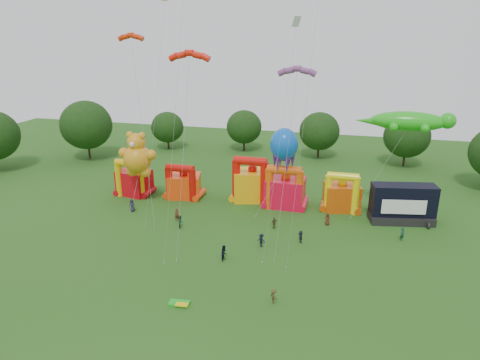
% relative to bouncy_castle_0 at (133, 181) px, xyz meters
% --- Properties ---
extents(ground, '(160.00, 160.00, 0.00)m').
position_rel_bouncy_castle_0_xyz_m(ground, '(19.00, -27.07, -2.36)').
color(ground, '#245217').
rests_on(ground, ground).
extents(tree_ring, '(125.21, 127.33, 12.07)m').
position_rel_bouncy_castle_0_xyz_m(tree_ring, '(17.81, -26.45, 3.90)').
color(tree_ring, '#352314').
rests_on(tree_ring, ground).
extents(bouncy_castle_0, '(5.53, 4.78, 6.19)m').
position_rel_bouncy_castle_0_xyz_m(bouncy_castle_0, '(0.00, 0.00, 0.00)').
color(bouncy_castle_0, red).
rests_on(bouncy_castle_0, ground).
extents(bouncy_castle_1, '(5.75, 5.01, 5.75)m').
position_rel_bouncy_castle_0_xyz_m(bouncy_castle_1, '(8.28, 0.85, -0.17)').
color(bouncy_castle_1, '#FE430D').
rests_on(bouncy_castle_1, ground).
extents(bouncy_castle_2, '(6.50, 5.68, 7.37)m').
position_rel_bouncy_castle_0_xyz_m(bouncy_castle_2, '(19.04, 2.34, 0.43)').
color(bouncy_castle_2, '#FFB10D').
rests_on(bouncy_castle_2, ground).
extents(bouncy_castle_3, '(5.77, 4.67, 6.76)m').
position_rel_bouncy_castle_0_xyz_m(bouncy_castle_3, '(24.41, 1.09, 0.20)').
color(bouncy_castle_3, red).
rests_on(bouncy_castle_3, ground).
extents(bouncy_castle_4, '(5.76, 5.04, 6.11)m').
position_rel_bouncy_castle_0_xyz_m(bouncy_castle_4, '(32.68, 1.78, -0.03)').
color(bouncy_castle_4, '#CF4B0B').
rests_on(bouncy_castle_4, ground).
extents(stage_trailer, '(8.96, 4.69, 5.41)m').
position_rel_bouncy_castle_0_xyz_m(stage_trailer, '(40.90, -0.51, 0.25)').
color(stage_trailer, black).
rests_on(stage_trailer, ground).
extents(teddy_bear_kite, '(5.94, 5.54, 11.35)m').
position_rel_bouncy_castle_0_xyz_m(teddy_bear_kite, '(2.92, -3.51, 5.01)').
color(teddy_bear_kite, orange).
rests_on(teddy_bear_kite, ground).
extents(gecko_kite, '(12.76, 4.84, 15.15)m').
position_rel_bouncy_castle_0_xyz_m(gecko_kite, '(38.30, 0.55, 6.20)').
color(gecko_kite, green).
rests_on(gecko_kite, ground).
extents(octopus_kite, '(5.28, 6.08, 12.31)m').
position_rel_bouncy_castle_0_xyz_m(octopus_kite, '(23.36, -1.01, 3.94)').
color(octopus_kite, blue).
rests_on(octopus_kite, ground).
extents(parafoil_kites, '(27.45, 15.85, 25.49)m').
position_rel_bouncy_castle_0_xyz_m(parafoil_kites, '(8.97, -8.32, 9.80)').
color(parafoil_kites, red).
rests_on(parafoil_kites, ground).
extents(diamond_kites, '(22.39, 14.37, 36.68)m').
position_rel_bouncy_castle_0_xyz_m(diamond_kites, '(19.49, -13.25, 13.36)').
color(diamond_kites, red).
rests_on(diamond_kites, ground).
extents(folded_kite_bundle, '(2.08, 1.24, 0.31)m').
position_rel_bouncy_castle_0_xyz_m(folded_kite_bundle, '(18.44, -26.21, -2.22)').
color(folded_kite_bundle, green).
rests_on(folded_kite_bundle, ground).
extents(spectator_0, '(0.95, 0.65, 1.88)m').
position_rel_bouncy_castle_0_xyz_m(spectator_0, '(3.06, -6.51, -1.42)').
color(spectator_0, '#27233A').
rests_on(spectator_0, ground).
extents(spectator_1, '(0.80, 0.79, 1.87)m').
position_rel_bouncy_castle_0_xyz_m(spectator_1, '(10.75, -8.04, -1.42)').
color(spectator_1, maroon).
rests_on(spectator_1, ground).
extents(spectator_2, '(0.88, 1.01, 1.75)m').
position_rel_bouncy_castle_0_xyz_m(spectator_2, '(12.02, -9.93, -1.48)').
color(spectator_2, '#183D1F').
rests_on(spectator_2, ground).
extents(spectator_3, '(1.21, 0.88, 1.68)m').
position_rel_bouncy_castle_0_xyz_m(spectator_3, '(23.65, -12.59, -1.52)').
color(spectator_3, black).
rests_on(spectator_3, ground).
extents(spectator_4, '(0.99, 0.85, 1.60)m').
position_rel_bouncy_castle_0_xyz_m(spectator_4, '(24.28, -7.08, -1.56)').
color(spectator_4, '#41321A').
rests_on(spectator_4, ground).
extents(spectator_5, '(0.87, 1.54, 1.58)m').
position_rel_bouncy_castle_0_xyz_m(spectator_5, '(28.16, -10.23, -1.57)').
color(spectator_5, '#222639').
rests_on(spectator_5, ground).
extents(spectator_6, '(0.93, 0.72, 1.69)m').
position_rel_bouncy_castle_0_xyz_m(spectator_6, '(31.08, -4.18, -1.51)').
color(spectator_6, '#532417').
rests_on(spectator_6, ground).
extents(spectator_7, '(0.75, 0.78, 1.80)m').
position_rel_bouncy_castle_0_xyz_m(spectator_7, '(40.48, -6.62, -1.46)').
color(spectator_7, '#1A4230').
rests_on(spectator_7, ground).
extents(spectator_8, '(0.75, 0.94, 1.87)m').
position_rel_bouncy_castle_0_xyz_m(spectator_8, '(20.19, -16.85, -1.42)').
color(spectator_8, black).
rests_on(spectator_8, ground).
extents(spectator_9, '(1.10, 1.10, 1.53)m').
position_rel_bouncy_castle_0_xyz_m(spectator_9, '(27.16, -23.66, -1.59)').
color(spectator_9, '#443D1B').
rests_on(spectator_9, ground).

